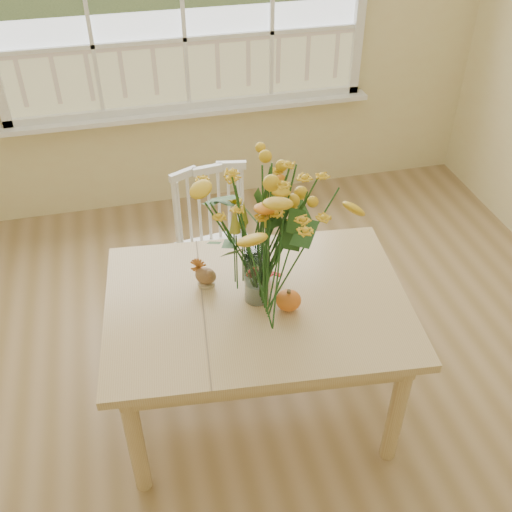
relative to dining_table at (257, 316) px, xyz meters
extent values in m
cube|color=olive|center=(0.01, -0.32, -0.59)|extent=(4.00, 4.50, 0.01)
cube|color=beige|center=(0.01, 1.93, 0.77)|extent=(4.00, 0.02, 2.70)
cube|color=white|center=(0.01, 1.86, 0.11)|extent=(2.42, 0.12, 0.03)
cube|color=tan|center=(0.00, 0.00, 0.07)|extent=(1.34, 1.02, 0.04)
cube|color=tan|center=(0.00, 0.00, 0.00)|extent=(1.21, 0.89, 0.10)
cylinder|color=tan|center=(-0.57, -0.30, -0.27)|extent=(0.07, 0.07, 0.63)
cylinder|color=tan|center=(-0.50, 0.41, -0.27)|extent=(0.07, 0.07, 0.63)
cylinder|color=tan|center=(0.50, -0.41, -0.27)|extent=(0.07, 0.07, 0.63)
cylinder|color=tan|center=(0.57, 0.30, -0.27)|extent=(0.07, 0.07, 0.63)
cube|color=white|center=(-0.04, 0.65, -0.18)|extent=(0.44, 0.43, 0.05)
cube|color=white|center=(-0.06, 0.81, 0.05)|extent=(0.40, 0.09, 0.45)
cylinder|color=white|center=(-0.17, 0.49, -0.39)|extent=(0.03, 0.03, 0.38)
cylinder|color=white|center=(-0.21, 0.78, -0.39)|extent=(0.03, 0.03, 0.38)
cylinder|color=white|center=(0.13, 0.53, -0.39)|extent=(0.03, 0.03, 0.38)
cylinder|color=white|center=(0.09, 0.82, -0.39)|extent=(0.03, 0.03, 0.38)
cylinder|color=white|center=(0.00, 0.01, 0.21)|extent=(0.10, 0.10, 0.24)
ellipsoid|color=orange|center=(0.11, -0.08, 0.13)|extent=(0.10, 0.10, 0.08)
cylinder|color=#CCB78C|center=(-0.19, 0.15, 0.10)|extent=(0.07, 0.07, 0.01)
ellipsoid|color=brown|center=(-0.19, 0.15, 0.14)|extent=(0.11, 0.10, 0.08)
ellipsoid|color=#38160F|center=(0.05, 0.14, 0.13)|extent=(0.08, 0.08, 0.07)
camera|label=1|loc=(-0.44, -1.79, 1.77)|focal=42.00mm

